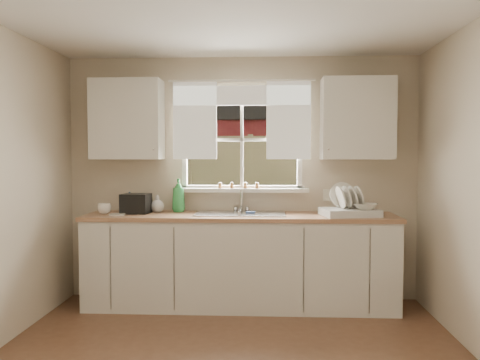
{
  "coord_description": "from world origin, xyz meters",
  "views": [
    {
      "loc": [
        0.25,
        -3.26,
        1.49
      ],
      "look_at": [
        0.0,
        1.65,
        1.25
      ],
      "focal_mm": 38.0,
      "sensor_mm": 36.0,
      "label": 1
    }
  ],
  "objects_px": {
    "dish_rack": "(349,209)",
    "black_appliance": "(136,203)",
    "cup": "(104,209)",
    "soap_bottle_a": "(179,195)"
  },
  "relations": [
    {
      "from": "soap_bottle_a",
      "to": "cup",
      "type": "height_order",
      "value": "soap_bottle_a"
    },
    {
      "from": "dish_rack",
      "to": "cup",
      "type": "xyz_separation_m",
      "value": [
        -2.39,
        0.02,
        -0.01
      ]
    },
    {
      "from": "dish_rack",
      "to": "soap_bottle_a",
      "type": "xyz_separation_m",
      "value": [
        -1.69,
        0.25,
        0.11
      ]
    },
    {
      "from": "dish_rack",
      "to": "black_appliance",
      "type": "height_order",
      "value": "dish_rack"
    },
    {
      "from": "soap_bottle_a",
      "to": "black_appliance",
      "type": "height_order",
      "value": "soap_bottle_a"
    },
    {
      "from": "cup",
      "to": "black_appliance",
      "type": "bearing_deg",
      "value": 16.45
    },
    {
      "from": "dish_rack",
      "to": "soap_bottle_a",
      "type": "bearing_deg",
      "value": 171.58
    },
    {
      "from": "soap_bottle_a",
      "to": "black_appliance",
      "type": "distance_m",
      "value": 0.44
    },
    {
      "from": "dish_rack",
      "to": "cup",
      "type": "height_order",
      "value": "dish_rack"
    },
    {
      "from": "soap_bottle_a",
      "to": "black_appliance",
      "type": "relative_size",
      "value": 1.28
    }
  ]
}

